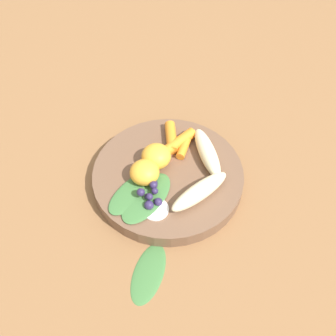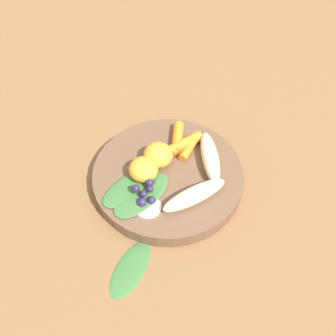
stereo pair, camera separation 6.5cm
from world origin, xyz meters
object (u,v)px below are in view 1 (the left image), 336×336
at_px(banana_peeled_right, 200,191).
at_px(kale_leaf_stray, 148,273).
at_px(bowl, 168,177).
at_px(banana_peeled_left, 207,153).
at_px(orange_segment_near, 145,172).

xyz_separation_m(banana_peeled_right, kale_leaf_stray, (0.10, 0.10, -0.04)).
bearing_deg(kale_leaf_stray, bowl, -173.47).
bearing_deg(banana_peeled_left, kale_leaf_stray, 139.88).
xyz_separation_m(bowl, orange_segment_near, (0.04, 0.01, 0.03)).
distance_m(orange_segment_near, kale_leaf_stray, 0.16).
xyz_separation_m(bowl, kale_leaf_stray, (0.07, 0.16, -0.01)).
relative_size(banana_peeled_right, kale_leaf_stray, 1.13).
xyz_separation_m(banana_peeled_right, orange_segment_near, (0.08, -0.05, 0.00)).
height_order(banana_peeled_right, kale_leaf_stray, banana_peeled_right).
distance_m(banana_peeled_right, kale_leaf_stray, 0.14).
relative_size(banana_peeled_left, kale_leaf_stray, 1.13).
bearing_deg(banana_peeled_right, orange_segment_near, 119.10).
bearing_deg(kale_leaf_stray, banana_peeled_left, 170.59).
relative_size(bowl, banana_peeled_left, 2.26).
height_order(bowl, banana_peeled_left, banana_peeled_left).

